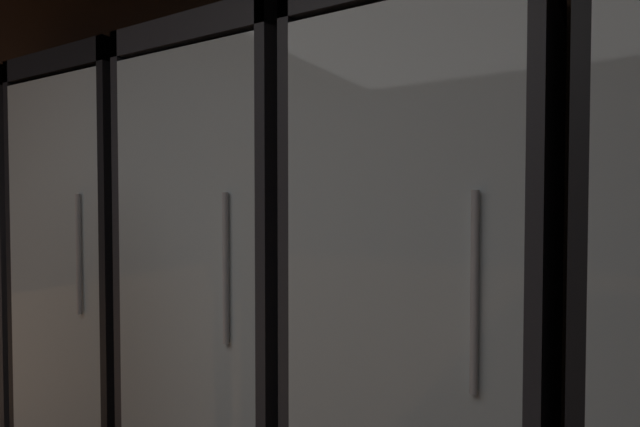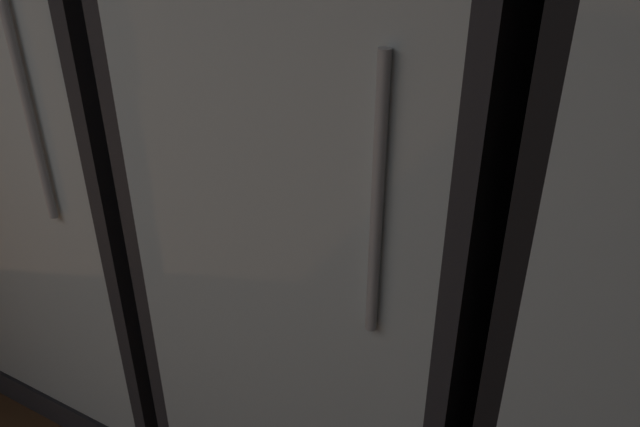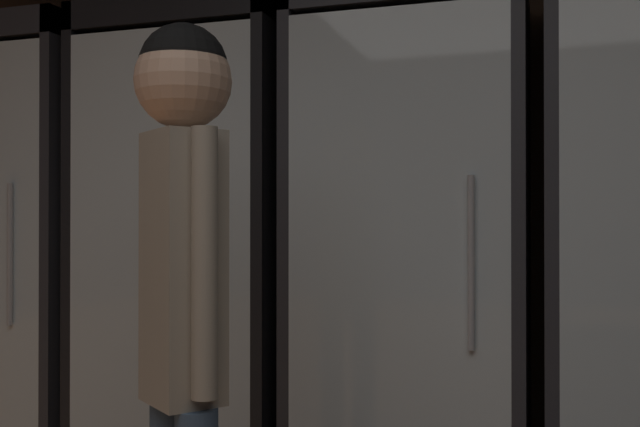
% 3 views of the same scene
% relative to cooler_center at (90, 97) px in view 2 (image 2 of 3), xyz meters
% --- Properties ---
extents(cooler_center, '(0.75, 0.62, 1.96)m').
position_rel_cooler_center_xyz_m(cooler_center, '(0.00, 0.00, 0.00)').
color(cooler_center, '#2B2B30').
rests_on(cooler_center, ground).
extents(cooler_right, '(0.75, 0.62, 1.96)m').
position_rel_cooler_center_xyz_m(cooler_right, '(0.80, 0.00, -0.00)').
color(cooler_right, '#2B2B30').
rests_on(cooler_right, ground).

